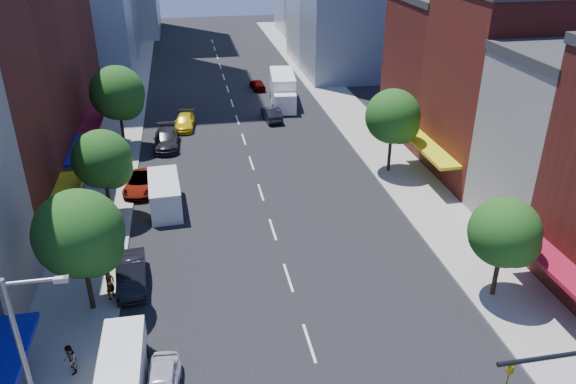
{
  "coord_description": "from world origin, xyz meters",
  "views": [
    {
      "loc": [
        -5.31,
        -16.21,
        20.33
      ],
      "look_at": [
        0.33,
        13.86,
        5.0
      ],
      "focal_mm": 35.0,
      "sensor_mm": 36.0,
      "label": 1
    }
  ],
  "objects_px": {
    "taxi": "(185,122)",
    "traffic_car_far": "(257,84)",
    "cargo_van_far": "(165,195)",
    "pedestrian_near": "(110,285)",
    "traffic_car_oncoming": "(272,113)",
    "box_truck": "(283,90)",
    "parked_car_third": "(141,183)",
    "parked_car_rear": "(166,139)",
    "pedestrian_far": "(70,360)",
    "cargo_van_near": "(123,369)",
    "parked_car_second": "(131,274)"
  },
  "relations": [
    {
      "from": "taxi",
      "to": "traffic_car_far",
      "type": "distance_m",
      "value": 15.93
    },
    {
      "from": "cargo_van_far",
      "to": "taxi",
      "type": "bearing_deg",
      "value": 80.97
    },
    {
      "from": "cargo_van_far",
      "to": "pedestrian_near",
      "type": "bearing_deg",
      "value": -108.84
    },
    {
      "from": "traffic_car_oncoming",
      "to": "box_truck",
      "type": "relative_size",
      "value": 0.5
    },
    {
      "from": "parked_car_third",
      "to": "taxi",
      "type": "distance_m",
      "value": 14.73
    },
    {
      "from": "traffic_car_oncoming",
      "to": "box_truck",
      "type": "bearing_deg",
      "value": -116.58
    },
    {
      "from": "cargo_van_far",
      "to": "traffic_car_oncoming",
      "type": "height_order",
      "value": "cargo_van_far"
    },
    {
      "from": "taxi",
      "to": "traffic_car_far",
      "type": "xyz_separation_m",
      "value": [
        9.42,
        12.84,
        -0.06
      ]
    },
    {
      "from": "parked_car_rear",
      "to": "pedestrian_far",
      "type": "xyz_separation_m",
      "value": [
        -4.37,
        -29.43,
        0.14
      ]
    },
    {
      "from": "parked_car_rear",
      "to": "box_truck",
      "type": "xyz_separation_m",
      "value": [
        13.36,
        11.21,
        0.84
      ]
    },
    {
      "from": "cargo_van_far",
      "to": "traffic_car_far",
      "type": "relative_size",
      "value": 1.52
    },
    {
      "from": "cargo_van_near",
      "to": "traffic_car_far",
      "type": "relative_size",
      "value": 1.31
    },
    {
      "from": "parked_car_third",
      "to": "pedestrian_near",
      "type": "xyz_separation_m",
      "value": [
        -1.02,
        -14.42,
        0.4
      ]
    },
    {
      "from": "parked_car_second",
      "to": "pedestrian_near",
      "type": "height_order",
      "value": "pedestrian_near"
    },
    {
      "from": "cargo_van_near",
      "to": "taxi",
      "type": "relative_size",
      "value": 1.02
    },
    {
      "from": "cargo_van_far",
      "to": "box_truck",
      "type": "relative_size",
      "value": 0.64
    },
    {
      "from": "cargo_van_near",
      "to": "cargo_van_far",
      "type": "xyz_separation_m",
      "value": [
        1.81,
        17.75,
        0.15
      ]
    },
    {
      "from": "pedestrian_near",
      "to": "taxi",
      "type": "bearing_deg",
      "value": 22.41
    },
    {
      "from": "box_truck",
      "to": "traffic_car_oncoming",
      "type": "bearing_deg",
      "value": -106.21
    },
    {
      "from": "pedestrian_far",
      "to": "taxi",
      "type": "bearing_deg",
      "value": 160.28
    },
    {
      "from": "traffic_car_oncoming",
      "to": "traffic_car_far",
      "type": "distance_m",
      "value": 11.97
    },
    {
      "from": "box_truck",
      "to": "pedestrian_far",
      "type": "relative_size",
      "value": 5.54
    },
    {
      "from": "parked_car_third",
      "to": "traffic_car_far",
      "type": "bearing_deg",
      "value": 71.27
    },
    {
      "from": "parked_car_third",
      "to": "cargo_van_near",
      "type": "relative_size",
      "value": 1.0
    },
    {
      "from": "cargo_van_near",
      "to": "parked_car_second",
      "type": "bearing_deg",
      "value": 91.44
    },
    {
      "from": "parked_car_second",
      "to": "pedestrian_far",
      "type": "xyz_separation_m",
      "value": [
        -2.43,
        -7.11,
        0.16
      ]
    },
    {
      "from": "cargo_van_far",
      "to": "pedestrian_near",
      "type": "distance_m",
      "value": 11.21
    },
    {
      "from": "parked_car_third",
      "to": "cargo_van_far",
      "type": "distance_m",
      "value": 4.17
    },
    {
      "from": "cargo_van_far",
      "to": "taxi",
      "type": "height_order",
      "value": "cargo_van_far"
    },
    {
      "from": "box_truck",
      "to": "cargo_van_far",
      "type": "bearing_deg",
      "value": -112.83
    },
    {
      "from": "traffic_car_oncoming",
      "to": "traffic_car_far",
      "type": "height_order",
      "value": "traffic_car_oncoming"
    },
    {
      "from": "parked_car_rear",
      "to": "box_truck",
      "type": "height_order",
      "value": "box_truck"
    },
    {
      "from": "traffic_car_oncoming",
      "to": "traffic_car_far",
      "type": "xyz_separation_m",
      "value": [
        0.1,
        11.97,
        -0.1
      ]
    },
    {
      "from": "traffic_car_far",
      "to": "pedestrian_far",
      "type": "relative_size",
      "value": 2.32
    },
    {
      "from": "cargo_van_far",
      "to": "pedestrian_near",
      "type": "xyz_separation_m",
      "value": [
        -3.03,
        -10.79,
        -0.1
      ]
    },
    {
      "from": "box_truck",
      "to": "pedestrian_far",
      "type": "xyz_separation_m",
      "value": [
        -17.72,
        -40.64,
        -0.71
      ]
    },
    {
      "from": "cargo_van_near",
      "to": "traffic_car_far",
      "type": "distance_m",
      "value": 50.17
    },
    {
      "from": "traffic_car_far",
      "to": "pedestrian_far",
      "type": "bearing_deg",
      "value": 66.6
    },
    {
      "from": "parked_car_second",
      "to": "parked_car_third",
      "type": "relative_size",
      "value": 0.98
    },
    {
      "from": "cargo_van_far",
      "to": "traffic_car_far",
      "type": "xyz_separation_m",
      "value": [
        11.25,
        30.69,
        -0.54
      ]
    },
    {
      "from": "parked_car_rear",
      "to": "traffic_car_far",
      "type": "relative_size",
      "value": 1.51
    },
    {
      "from": "parked_car_rear",
      "to": "box_truck",
      "type": "relative_size",
      "value": 0.63
    },
    {
      "from": "traffic_car_oncoming",
      "to": "pedestrian_far",
      "type": "relative_size",
      "value": 2.76
    },
    {
      "from": "pedestrian_far",
      "to": "traffic_car_far",
      "type": "bearing_deg",
      "value": 152.21
    },
    {
      "from": "parked_car_second",
      "to": "cargo_van_far",
      "type": "xyz_separation_m",
      "value": [
        1.95,
        9.47,
        0.38
      ]
    },
    {
      "from": "parked_car_second",
      "to": "pedestrian_near",
      "type": "bearing_deg",
      "value": -133.06
    },
    {
      "from": "parked_car_rear",
      "to": "pedestrian_far",
      "type": "distance_m",
      "value": 29.75
    },
    {
      "from": "cargo_van_near",
      "to": "pedestrian_far",
      "type": "xyz_separation_m",
      "value": [
        -2.56,
        1.17,
        -0.07
      ]
    },
    {
      "from": "parked_car_second",
      "to": "cargo_van_near",
      "type": "relative_size",
      "value": 0.98
    },
    {
      "from": "parked_car_third",
      "to": "cargo_van_far",
      "type": "relative_size",
      "value": 0.86
    }
  ]
}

